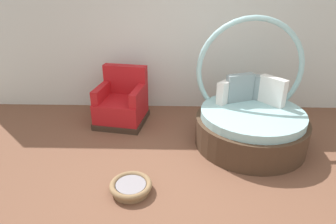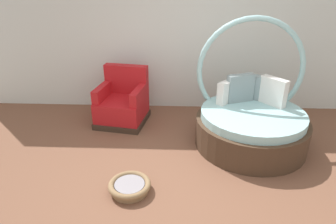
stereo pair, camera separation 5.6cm
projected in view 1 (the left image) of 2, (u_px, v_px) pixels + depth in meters
name	position (u px, v px, depth m)	size (l,w,h in m)	color
ground_plane	(181.00, 183.00, 3.73)	(8.00, 8.00, 0.02)	brown
back_wall	(181.00, 26.00, 5.23)	(8.00, 0.12, 3.06)	silver
round_daybed	(250.00, 119.00, 4.47)	(1.64, 1.64, 1.84)	#473323
red_armchair	(122.00, 104.00, 5.12)	(0.92, 0.92, 0.94)	#38281E
pet_basket	(131.00, 187.00, 3.54)	(0.51, 0.51, 0.13)	#8E704C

